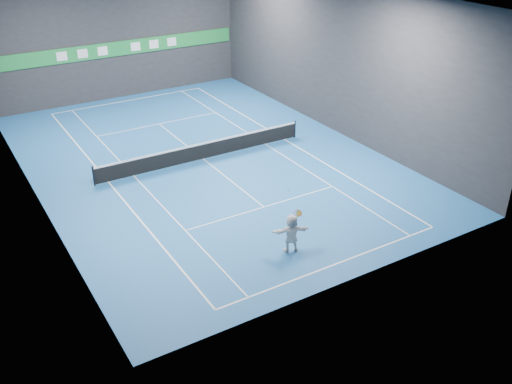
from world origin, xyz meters
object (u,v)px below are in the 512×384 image
tennis_ball (288,190)px  tennis_racket (298,214)px  tennis_net (203,150)px  player (291,233)px

tennis_ball → tennis_racket: tennis_ball is taller
tennis_ball → tennis_net: (1.20, 10.09, -2.38)m
player → tennis_ball: bearing=8.7°
player → tennis_net: bearing=-77.1°
player → tennis_racket: 0.87m
tennis_net → tennis_racket: (-0.68, -10.08, 1.12)m
tennis_ball → tennis_net: size_ratio=0.01×
tennis_ball → player: bearing=-9.8°
tennis_ball → tennis_net: tennis_ball is taller
tennis_net → tennis_racket: bearing=-93.9°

